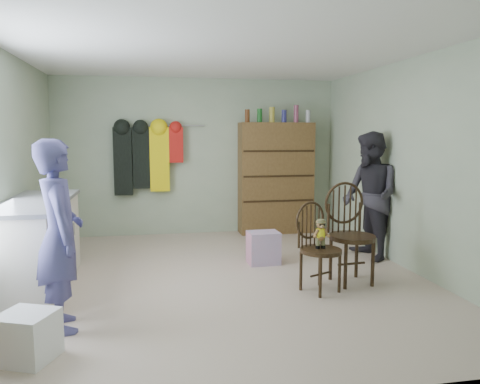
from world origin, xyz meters
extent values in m
plane|color=beige|center=(0.00, 0.00, 0.00)|extent=(5.00, 5.00, 0.00)
plane|color=#A9B799|center=(0.00, 2.50, 1.25)|extent=(4.50, 0.00, 4.50)
plane|color=#A9B799|center=(-2.25, 0.00, 1.25)|extent=(0.00, 5.00, 5.00)
plane|color=#A9B799|center=(2.25, 0.00, 1.25)|extent=(0.00, 5.00, 5.00)
plane|color=white|center=(0.00, 0.00, 2.50)|extent=(5.00, 5.00, 0.00)
cube|color=silver|center=(-1.95, 0.00, 0.45)|extent=(0.60, 1.80, 0.90)
cube|color=slate|center=(-1.95, 0.00, 0.92)|extent=(0.64, 1.86, 0.04)
cylinder|color=#99999E|center=(-1.64, -0.45, 0.54)|extent=(0.02, 0.02, 0.14)
cylinder|color=#99999E|center=(-1.64, 0.45, 0.54)|extent=(0.02, 0.02, 0.14)
cube|color=white|center=(-1.66, -1.64, 0.17)|extent=(0.47, 0.46, 0.35)
cylinder|color=#382513|center=(0.93, -0.64, 0.43)|extent=(0.54, 0.54, 0.04)
cylinder|color=#382513|center=(0.87, -0.82, 0.20)|extent=(0.03, 0.03, 0.41)
cylinder|color=#382513|center=(1.11, -0.71, 0.20)|extent=(0.03, 0.03, 0.41)
cylinder|color=#382513|center=(0.75, -0.56, 0.20)|extent=(0.03, 0.03, 0.41)
cylinder|color=#382513|center=(1.00, -0.45, 0.20)|extent=(0.03, 0.03, 0.41)
torus|color=#382513|center=(0.86, -0.49, 0.72)|extent=(0.37, 0.19, 0.40)
cylinder|color=#382513|center=(0.72, -0.57, 0.59)|extent=(0.03, 0.03, 0.27)
cylinder|color=#382513|center=(1.02, -0.43, 0.59)|extent=(0.03, 0.03, 0.27)
cylinder|color=#FAF71C|center=(0.93, -0.62, 0.61)|extent=(0.10, 0.10, 0.09)
cylinder|color=#475128|center=(0.93, -0.62, 0.52)|extent=(0.06, 0.06, 0.14)
sphere|color=#9E7042|center=(0.93, -0.62, 0.70)|extent=(0.09, 0.09, 0.09)
cylinder|color=#475128|center=(0.93, -0.62, 0.74)|extent=(0.08, 0.08, 0.03)
cube|color=black|center=(0.93, -0.66, 0.70)|extent=(0.06, 0.01, 0.01)
cylinder|color=#382513|center=(1.36, -0.44, 0.51)|extent=(0.53, 0.53, 0.05)
cylinder|color=#382513|center=(1.22, -0.62, 0.24)|extent=(0.04, 0.04, 0.49)
cylinder|color=#382513|center=(1.54, -0.59, 0.24)|extent=(0.04, 0.04, 0.49)
cylinder|color=#382513|center=(1.18, -0.29, 0.24)|extent=(0.04, 0.04, 0.49)
cylinder|color=#382513|center=(1.51, -0.26, 0.24)|extent=(0.04, 0.04, 0.49)
torus|color=#382513|center=(1.34, -0.25, 0.86)|extent=(0.47, 0.07, 0.47)
cylinder|color=#382513|center=(1.15, -0.28, 0.70)|extent=(0.03, 0.03, 0.32)
cylinder|color=#382513|center=(1.54, -0.24, 0.70)|extent=(0.03, 0.03, 0.32)
cube|color=pink|center=(0.61, 0.49, 0.20)|extent=(0.39, 0.31, 0.40)
imported|color=#4B4884|center=(-1.51, -1.10, 0.79)|extent=(0.53, 0.66, 1.58)
imported|color=#2D2B33|center=(2.00, 0.46, 0.83)|extent=(0.66, 0.83, 1.65)
cube|color=brown|center=(1.25, 2.30, 0.90)|extent=(1.20, 0.38, 1.80)
cube|color=#382513|center=(1.25, 2.11, 0.55)|extent=(1.16, 0.02, 0.03)
cube|color=#382513|center=(1.25, 2.11, 0.95)|extent=(1.16, 0.02, 0.03)
cube|color=#382513|center=(1.25, 2.11, 1.35)|extent=(1.16, 0.02, 0.03)
cylinder|color=#592D14|center=(0.75, 2.20, 1.90)|extent=(0.08, 0.08, 0.20)
cylinder|color=#19591E|center=(0.95, 2.20, 1.91)|extent=(0.08, 0.08, 0.21)
cylinder|color=#A59933|center=(1.15, 2.20, 1.92)|extent=(0.09, 0.09, 0.24)
cylinder|color=navy|center=(1.35, 2.20, 1.90)|extent=(0.08, 0.08, 0.20)
cylinder|color=#8C3F59|center=(1.55, 2.20, 1.94)|extent=(0.08, 0.08, 0.27)
cylinder|color=#B2B2B7|center=(1.75, 2.20, 1.90)|extent=(0.07, 0.07, 0.20)
cylinder|color=#99999E|center=(-0.40, 2.44, 1.75)|extent=(1.00, 0.02, 0.02)
cube|color=black|center=(-1.18, 2.38, 1.19)|extent=(0.28, 0.10, 1.05)
cube|color=black|center=(-0.90, 2.38, 1.25)|extent=(0.26, 0.10, 0.95)
cube|color=yellow|center=(-0.62, 2.38, 1.22)|extent=(0.30, 0.10, 1.00)
cube|color=red|center=(-0.36, 2.38, 1.44)|extent=(0.22, 0.10, 0.55)
camera|label=1|loc=(-0.76, -5.07, 1.62)|focal=35.00mm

